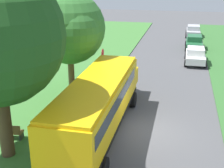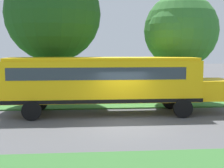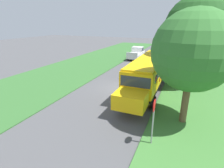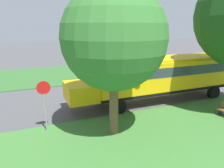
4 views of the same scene
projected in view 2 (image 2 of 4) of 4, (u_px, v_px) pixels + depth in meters
ground_plane at (126, 125)px, 14.90m from camera, size 120.00×120.00×0.00m
grass_verge at (110, 94)px, 24.80m from camera, size 12.00×80.00×0.08m
school_bus at (108, 80)px, 17.23m from camera, size 2.84×12.42×3.16m
oak_tree_beside_bus at (51, 14)px, 20.24m from camera, size 6.19×6.19×8.98m
oak_tree_roadside_mid at (179, 31)px, 20.61m from camera, size 4.94×4.94×7.30m
park_bench at (76, 94)px, 21.73m from camera, size 1.65×0.69×0.92m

